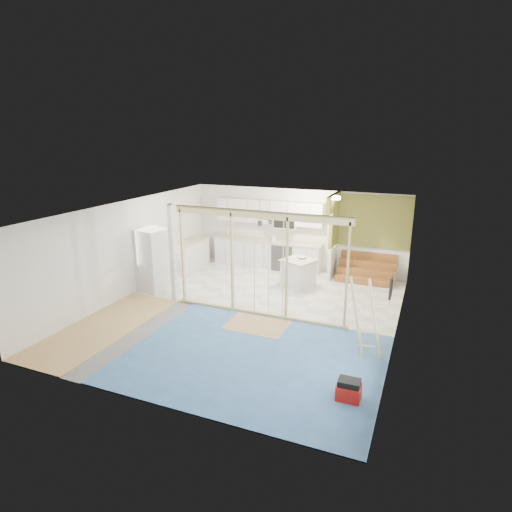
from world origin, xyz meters
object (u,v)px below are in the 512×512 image
at_px(fridge, 154,260).
at_px(ladder, 368,318).
at_px(island, 298,273).
at_px(toolbox, 349,390).

height_order(fridge, ladder, fridge).
relative_size(island, ladder, 0.67).
distance_m(island, ladder, 4.16).
bearing_deg(ladder, fridge, 176.71).
bearing_deg(ladder, island, 136.82).
height_order(island, toolbox, island).
bearing_deg(island, ladder, -32.45).
xyz_separation_m(island, toolbox, (2.40, -4.95, -0.23)).
xyz_separation_m(fridge, island, (3.66, 1.82, -0.48)).
distance_m(fridge, island, 4.12).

